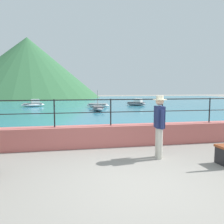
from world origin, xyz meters
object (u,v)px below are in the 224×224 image
at_px(person_walking, 159,123).
at_px(boat_1, 98,105).
at_px(boat_2, 33,104).
at_px(boat_3, 98,108).
at_px(boat_4, 136,103).

relative_size(person_walking, boat_1, 0.71).
bearing_deg(boat_1, person_walking, -91.37).
bearing_deg(boat_2, boat_1, -16.62).
height_order(person_walking, boat_3, boat_3).
xyz_separation_m(boat_1, boat_3, (-0.42, -3.35, 0.00)).
distance_m(person_walking, boat_1, 16.63).
bearing_deg(boat_4, boat_1, -160.91).
xyz_separation_m(person_walking, boat_1, (0.40, 16.61, -0.72)).
bearing_deg(boat_2, boat_4, -1.95).
bearing_deg(boat_4, person_walking, -105.03).
bearing_deg(boat_3, boat_4, 44.95).
relative_size(boat_2, boat_3, 1.07).
bearing_deg(person_walking, boat_2, 108.05).
relative_size(boat_1, boat_3, 1.07).
height_order(person_walking, boat_2, person_walking).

